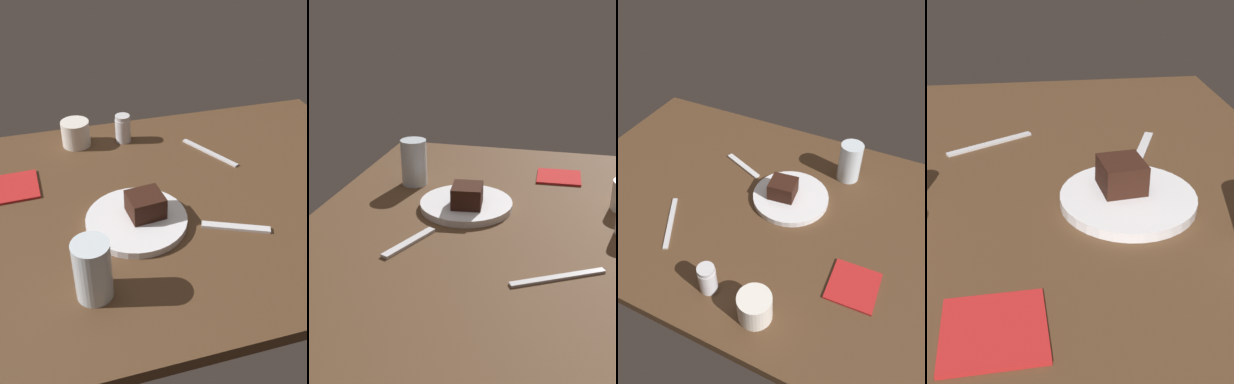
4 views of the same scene
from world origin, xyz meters
TOP-DOWN VIEW (x-y plane):
  - dining_table at (0.00, 0.00)cm, footprint 120.00×84.00cm
  - dessert_plate at (-9.53, -6.67)cm, footprint 22.65×22.65cm
  - chocolate_cake_slice at (-7.26, -5.91)cm, footprint 8.35×7.89cm
  - dessert_spoon at (11.08, -14.20)cm, footprint 14.50×7.57cm
  - butter_knife at (17.15, 17.00)cm, footprint 10.36×17.33cm
  - folded_napkin at (-35.59, 14.49)cm, footprint 12.14×12.68cm

SIDE VIEW (x-z plane):
  - dining_table at x=0.00cm, z-range 0.00..3.00cm
  - butter_knife at x=17.15cm, z-range 3.00..3.50cm
  - folded_napkin at x=-35.59cm, z-range 3.00..3.60cm
  - dessert_spoon at x=11.08cm, z-range 3.00..3.70cm
  - dessert_plate at x=-9.53cm, z-range 3.00..4.72cm
  - chocolate_cake_slice at x=-7.26cm, z-range 4.72..9.86cm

